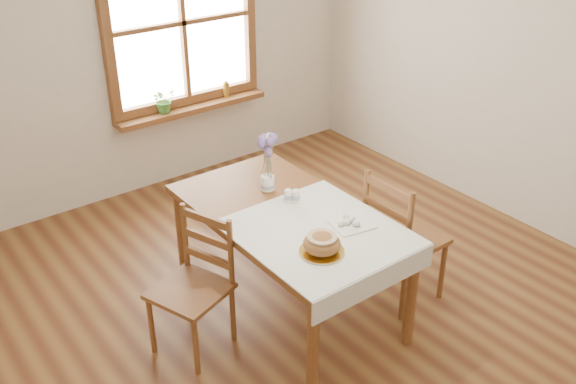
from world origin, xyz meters
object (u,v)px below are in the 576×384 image
chair_right (405,236)px  flower_vase (268,184)px  dining_table (288,224)px  bread_plate (322,252)px  chair_left (190,289)px

chair_right → flower_vase: 0.99m
dining_table → chair_right: 0.82m
dining_table → bread_plate: (-0.13, -0.49, 0.10)m
flower_vase → chair_left: bearing=-160.9°
dining_table → bread_plate: bearing=-104.8°
chair_left → flower_vase: (0.78, 0.27, 0.36)m
dining_table → flower_vase: bearing=77.7°
dining_table → bread_plate: 0.51m
flower_vase → bread_plate: bearing=-103.8°
dining_table → flower_vase: flower_vase is taller
dining_table → chair_left: size_ratio=1.80×
chair_right → dining_table: bearing=62.3°
chair_left → chair_right: chair_right is taller
bread_plate → dining_table: bearing=75.2°
chair_left → chair_right: size_ratio=0.92×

